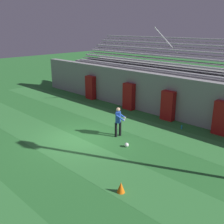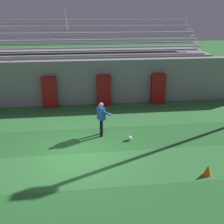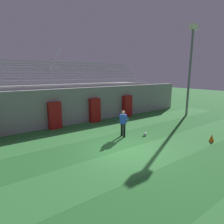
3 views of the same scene
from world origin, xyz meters
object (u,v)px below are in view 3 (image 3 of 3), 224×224
padding_pillar_gate_left (55,116)px  traffic_cone (212,138)px  water_bottle (115,120)px  soccer_ball (145,134)px  padding_pillar_far_right (127,106)px  padding_pillar_gate_right (95,110)px  floodlight_pole (191,60)px  goalkeeper (123,122)px

padding_pillar_gate_left → traffic_cone: padding_pillar_gate_left is taller
traffic_cone → water_bottle: bearing=102.7°
soccer_ball → water_bottle: bearing=79.8°
soccer_ball → traffic_cone: (2.37, -3.04, 0.10)m
padding_pillar_far_right → padding_pillar_gate_right: bearing=180.0°
padding_pillar_gate_left → floodlight_pole: size_ratio=0.24×
water_bottle → soccer_ball: bearing=-100.2°
padding_pillar_far_right → water_bottle: padding_pillar_far_right is taller
goalkeeper → traffic_cone: bearing=-46.1°
floodlight_pole → water_bottle: bearing=162.5°
floodlight_pole → soccer_ball: floodlight_pole is taller
goalkeeper → soccer_ball: size_ratio=7.59×
padding_pillar_gate_left → goalkeeper: (2.86, -4.21, -0.01)m
padding_pillar_far_right → floodlight_pole: bearing=-30.9°
traffic_cone → floodlight_pole: bearing=43.4°
soccer_ball → traffic_cone: 3.85m
floodlight_pole → goalkeeper: 9.91m
padding_pillar_gate_left → floodlight_pole: (11.75, -2.97, 4.18)m
padding_pillar_gate_left → padding_pillar_gate_right: (3.32, 0.00, 0.00)m
padding_pillar_far_right → goalkeeper: (-3.94, -4.21, -0.01)m
traffic_cone → water_bottle: 7.36m
goalkeeper → soccer_ball: goalkeeper is taller
traffic_cone → padding_pillar_gate_left: bearing=129.1°
padding_pillar_far_right → water_bottle: 2.27m
padding_pillar_gate_right → soccer_ball: padding_pillar_gate_right is taller
padding_pillar_gate_right → traffic_cone: padding_pillar_gate_right is taller
padding_pillar_gate_left → padding_pillar_gate_right: size_ratio=1.00×
padding_pillar_gate_left → soccer_ball: padding_pillar_gate_left is taller
padding_pillar_gate_right → goalkeeper: (-0.47, -4.21, -0.01)m
floodlight_pole → water_bottle: 8.81m
padding_pillar_gate_left → padding_pillar_far_right: 6.80m
goalkeeper → soccer_ball: (1.24, -0.72, -0.84)m
padding_pillar_gate_right → water_bottle: padding_pillar_gate_right is taller
padding_pillar_gate_right → padding_pillar_far_right: (3.48, 0.00, 0.00)m
padding_pillar_far_right → padding_pillar_gate_left: bearing=180.0°
traffic_cone → water_bottle: traffic_cone is taller
padding_pillar_gate_right → soccer_ball: bearing=-81.1°
padding_pillar_gate_right → water_bottle: 1.91m
soccer_ball → floodlight_pole: bearing=14.4°
padding_pillar_gate_left → padding_pillar_far_right: same height
traffic_cone → soccer_ball: bearing=128.0°
padding_pillar_gate_right → goalkeeper: padding_pillar_gate_right is taller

